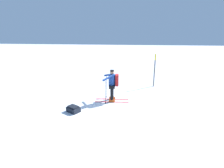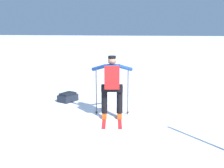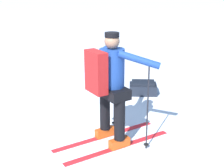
{
  "view_description": "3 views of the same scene",
  "coord_description": "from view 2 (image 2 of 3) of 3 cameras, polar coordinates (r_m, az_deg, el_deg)",
  "views": [
    {
      "loc": [
        -8.08,
        -0.45,
        3.34
      ],
      "look_at": [
        0.09,
        0.59,
        0.88
      ],
      "focal_mm": 28.0,
      "sensor_mm": 36.0,
      "label": 1
    },
    {
      "loc": [
        0.75,
        -6.96,
        2.47
      ],
      "look_at": [
        0.09,
        0.59,
        0.88
      ],
      "focal_mm": 50.0,
      "sensor_mm": 36.0,
      "label": 2
    },
    {
      "loc": [
        3.65,
        -1.28,
        2.22
      ],
      "look_at": [
        0.09,
        0.59,
        0.88
      ],
      "focal_mm": 50.0,
      "sensor_mm": 36.0,
      "label": 3
    }
  ],
  "objects": [
    {
      "name": "ground_plane",
      "position": [
        7.42,
        -1.14,
        -7.59
      ],
      "size": [
        80.0,
        80.0,
        0.0
      ],
      "primitive_type": "plane",
      "color": "white"
    },
    {
      "name": "skier",
      "position": [
        7.71,
        -0.0,
        0.14
      ],
      "size": [
        1.07,
        1.72,
        1.58
      ],
      "color": "red",
      "rests_on": "ground_plane"
    },
    {
      "name": "dropped_backpack",
      "position": [
        9.59,
        -8.09,
        -2.42
      ],
      "size": [
        0.61,
        0.67,
        0.27
      ],
      "color": "black",
      "rests_on": "ground_plane"
    }
  ]
}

